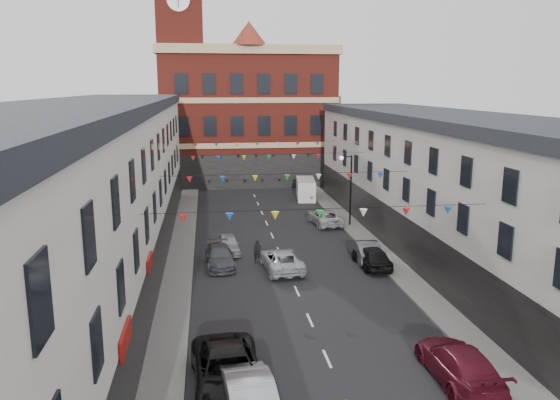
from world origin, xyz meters
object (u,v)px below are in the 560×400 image
car_left_e (228,244)px  white_van (306,189)px  car_right_d (372,257)px  pedestrian (258,251)px  car_right_e (365,250)px  car_left_d (220,257)px  street_lamp (348,181)px  car_right_c (459,364)px  car_left_c (228,372)px  car_right_f (325,217)px  moving_car (281,260)px

car_left_e → white_van: bearing=60.4°
car_right_d → pedestrian: bearing=-16.9°
car_left_e → car_right_e: 9.54m
car_left_d → white_van: (9.45, 20.70, 0.39)m
car_left_d → car_left_e: (0.68, 2.88, -0.01)m
car_right_d → street_lamp: bearing=-97.7°
car_right_c → car_right_e: (0.71, 15.55, -0.05)m
car_left_c → car_left_e: (0.73, 17.91, -0.17)m
car_left_d → street_lamp: bearing=35.8°
pedestrian → car_right_d: bearing=-10.8°
white_van → pedestrian: (-6.91, -20.31, -0.26)m
car_right_d → pedestrian: 7.50m
car_left_c → car_right_d: size_ratio=1.37×
street_lamp → pedestrian: (-8.30, -8.52, -3.13)m
street_lamp → car_right_f: (-1.68, 0.88, -3.25)m
street_lamp → pedestrian: 12.30m
car_left_d → white_van: bearing=61.8°
car_right_d → white_van: size_ratio=0.90×
car_right_e → pedestrian: (-7.24, 0.38, 0.08)m
street_lamp → car_left_c: 26.48m
car_left_e → car_right_d: car_right_d is taller
car_right_d → car_right_c: bearing=85.2°
car_left_d → car_left_e: car_left_d is taller
pedestrian → car_right_f: bearing=59.1°
moving_car → street_lamp: bearing=-128.9°
car_left_c → car_right_e: (9.83, 15.04, -0.10)m
street_lamp → moving_car: (-6.93, -10.18, -3.23)m
car_right_e → car_right_f: size_ratio=0.90×
street_lamp → car_right_c: bearing=-94.1°
car_right_f → moving_car: size_ratio=0.97×
car_left_d → car_right_f: bearing=43.3°
street_lamp → car_right_f: street_lamp is taller
car_left_e → car_right_f: bearing=35.8°
car_left_c → moving_car: bearing=70.3°
car_right_f → white_van: 10.91m
car_right_d → moving_car: size_ratio=0.86×
moving_car → white_van: size_ratio=1.04×
car_left_c → moving_car: car_left_c is taller
car_right_c → car_right_d: (0.71, 13.99, -0.04)m
car_right_d → white_van: 22.25m
street_lamp → white_van: street_lamp is taller
moving_car → pedestrian: bearing=-55.2°
street_lamp → car_right_e: (-1.05, -8.90, -3.20)m
car_left_d → car_right_c: car_right_c is taller
street_lamp → car_left_e: (-10.15, -6.04, -3.27)m
street_lamp → car_left_c: size_ratio=1.04×
car_left_c → street_lamp: bearing=61.9°
car_left_c → moving_car: (3.94, 13.77, -0.12)m
car_right_e → moving_car: bearing=15.1°
moving_car → pedestrian: 2.15m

